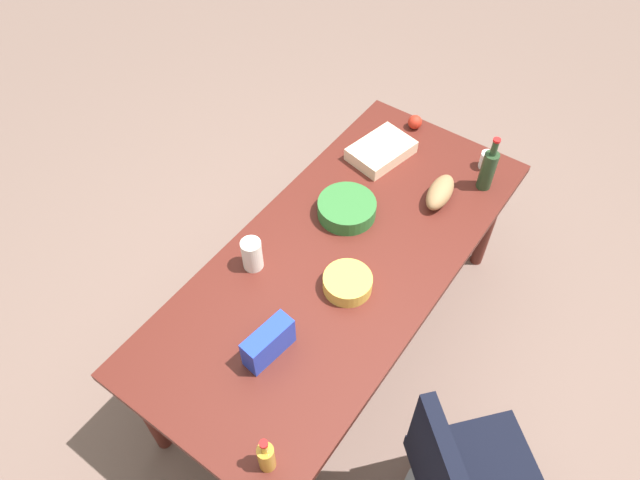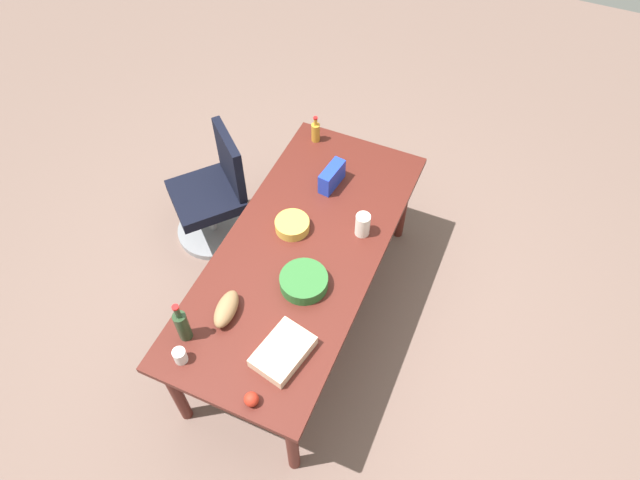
% 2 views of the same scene
% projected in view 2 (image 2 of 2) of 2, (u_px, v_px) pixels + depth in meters
% --- Properties ---
extents(ground_plane, '(10.00, 10.00, 0.00)m').
position_uv_depth(ground_plane, '(304.00, 314.00, 4.04)').
color(ground_plane, '#735A51').
extents(conference_table, '(2.09, 0.93, 0.77)m').
position_uv_depth(conference_table, '(301.00, 257.00, 3.49)').
color(conference_table, '#501C16').
rests_on(conference_table, ground).
extents(office_chair, '(0.68, 0.68, 0.92)m').
position_uv_depth(office_chair, '(214.00, 200.00, 4.22)').
color(office_chair, gray).
rests_on(office_chair, ground).
extents(bread_loaf, '(0.25, 0.14, 0.10)m').
position_uv_depth(bread_loaf, '(226.00, 309.00, 3.12)').
color(bread_loaf, '#986F48').
rests_on(bread_loaf, conference_table).
extents(mayo_jar, '(0.10, 0.10, 0.16)m').
position_uv_depth(mayo_jar, '(363.00, 225.00, 3.44)').
color(mayo_jar, white).
rests_on(mayo_jar, conference_table).
extents(wine_bottle, '(0.09, 0.09, 0.30)m').
position_uv_depth(wine_bottle, '(182.00, 325.00, 2.98)').
color(wine_bottle, '#253C22').
rests_on(wine_bottle, conference_table).
extents(salad_bowl, '(0.31, 0.31, 0.08)m').
position_uv_depth(salad_bowl, '(304.00, 281.00, 3.24)').
color(salad_bowl, '#2E6A2F').
rests_on(salad_bowl, conference_table).
extents(chip_bag_blue, '(0.23, 0.11, 0.15)m').
position_uv_depth(chip_bag_blue, '(332.00, 177.00, 3.68)').
color(chip_bag_blue, '#1E3ABE').
rests_on(chip_bag_blue, conference_table).
extents(dressing_bottle, '(0.08, 0.08, 0.21)m').
position_uv_depth(dressing_bottle, '(316.00, 131.00, 3.94)').
color(dressing_bottle, '#C18729').
rests_on(dressing_bottle, conference_table).
extents(chip_bowl, '(0.22, 0.22, 0.07)m').
position_uv_depth(chip_bowl, '(292.00, 225.00, 3.49)').
color(chip_bowl, gold).
rests_on(chip_bowl, conference_table).
extents(apple_red, '(0.10, 0.10, 0.08)m').
position_uv_depth(apple_red, '(251.00, 399.00, 2.82)').
color(apple_red, red).
rests_on(apple_red, conference_table).
extents(sheet_cake, '(0.36, 0.28, 0.07)m').
position_uv_depth(sheet_cake, '(283.00, 352.00, 2.98)').
color(sheet_cake, beige).
rests_on(sheet_cake, conference_table).
extents(paper_cup, '(0.07, 0.07, 0.09)m').
position_uv_depth(paper_cup, '(180.00, 356.00, 2.95)').
color(paper_cup, white).
rests_on(paper_cup, conference_table).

